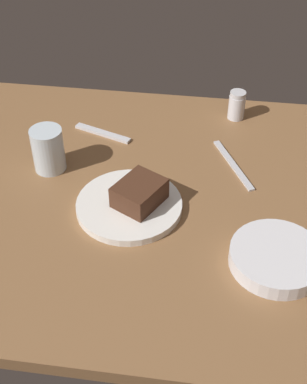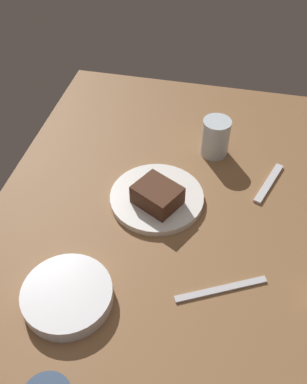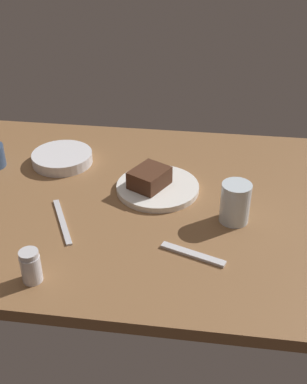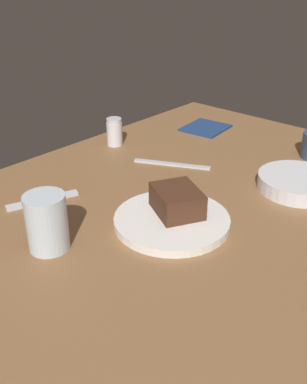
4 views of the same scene
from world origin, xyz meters
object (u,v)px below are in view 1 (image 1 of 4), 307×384
at_px(salt_shaker, 237,105).
at_px(dessert_spoon, 103,133).
at_px(chocolate_cake_slice, 139,193).
at_px(butter_knife, 233,165).
at_px(side_bowl, 276,258).
at_px(dessert_plate, 129,205).
at_px(water_glass, 48,150).

distance_m(salt_shaker, dessert_spoon, 0.35).
bearing_deg(salt_shaker, chocolate_cake_slice, -117.04).
bearing_deg(butter_knife, side_bowl, -10.06).
relative_size(dessert_plate, butter_knife, 1.16).
xyz_separation_m(salt_shaker, side_bowl, (0.08, -0.49, -0.02)).
xyz_separation_m(salt_shaker, butter_knife, (-0.00, -0.20, -0.03)).
distance_m(side_bowl, dessert_spoon, 0.55).
distance_m(water_glass, side_bowl, 0.54).
distance_m(dessert_spoon, butter_knife, 0.33).
xyz_separation_m(dessert_plate, salt_shaker, (0.21, 0.38, 0.03)).
relative_size(chocolate_cake_slice, salt_shaker, 1.32).
height_order(dessert_plate, water_glass, water_glass).
relative_size(chocolate_cake_slice, butter_knife, 0.52).
relative_size(dessert_plate, water_glass, 2.16).
relative_size(chocolate_cake_slice, side_bowl, 0.56).
height_order(salt_shaker, water_glass, water_glass).
bearing_deg(dessert_spoon, chocolate_cake_slice, -42.56).
distance_m(side_bowl, butter_knife, 0.30).
distance_m(chocolate_cake_slice, butter_knife, 0.26).
bearing_deg(dessert_plate, butter_knife, 39.75).
height_order(water_glass, dessert_spoon, water_glass).
height_order(dessert_plate, butter_knife, dessert_plate).
height_order(water_glass, side_bowl, water_glass).
xyz_separation_m(side_bowl, dessert_spoon, (-0.41, 0.37, -0.01)).
height_order(chocolate_cake_slice, water_glass, water_glass).
relative_size(salt_shaker, side_bowl, 0.42).
relative_size(salt_shaker, water_glass, 0.73).
bearing_deg(water_glass, chocolate_cake_slice, -25.28).
xyz_separation_m(chocolate_cake_slice, water_glass, (-0.22, 0.10, 0.01)).
xyz_separation_m(chocolate_cake_slice, dessert_spoon, (-0.13, 0.25, -0.04)).
relative_size(water_glass, dessert_spoon, 0.68).
xyz_separation_m(dessert_plate, dessert_spoon, (-0.11, 0.26, -0.00)).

